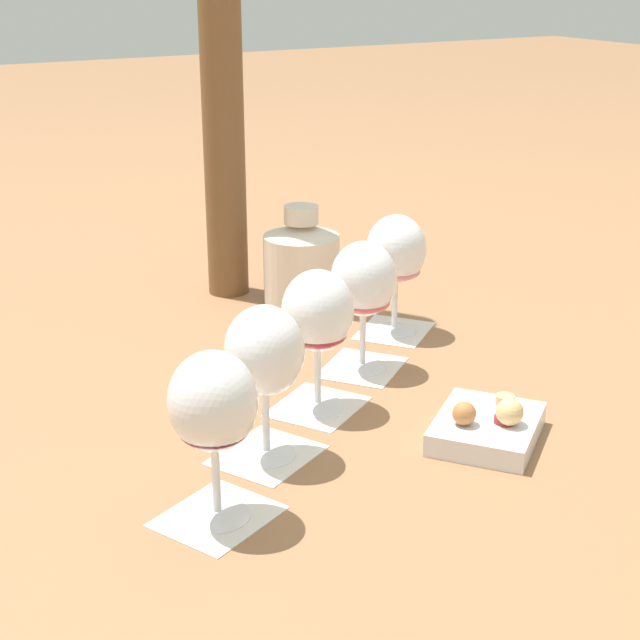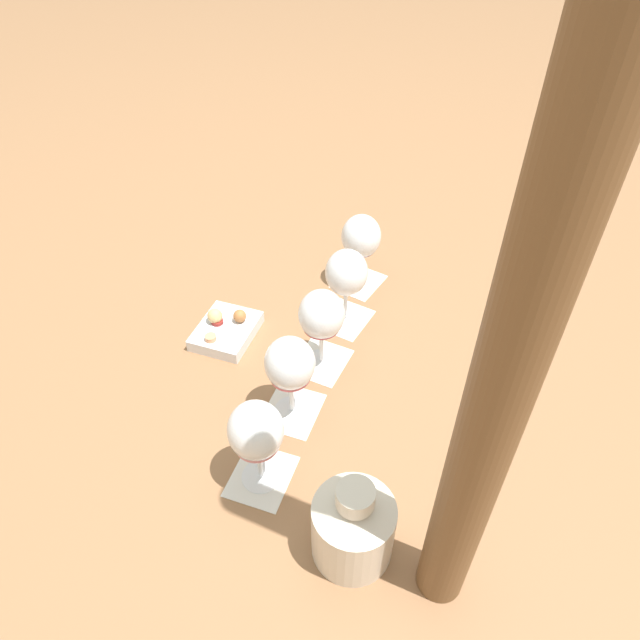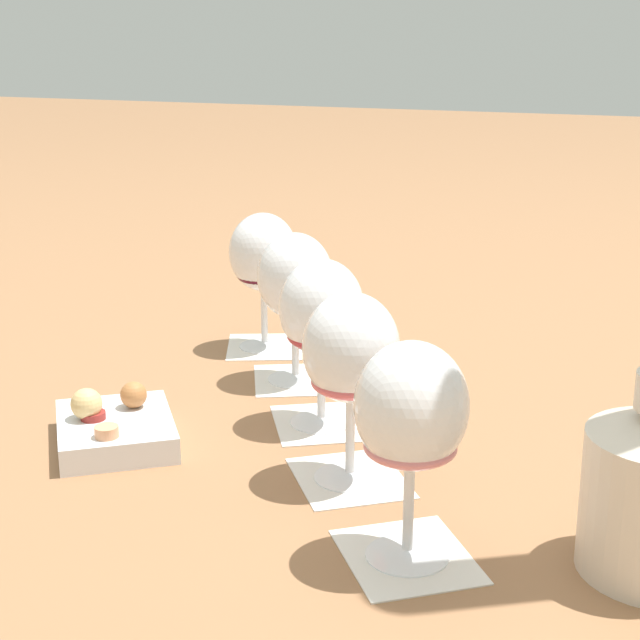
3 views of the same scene
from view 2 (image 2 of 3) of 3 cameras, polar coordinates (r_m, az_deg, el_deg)
The scene contains 14 objects.
ground_plane at distance 1.09m, azimuth -0.18°, elevation -4.33°, with size 8.00×8.00×0.00m, color #936642.
tasting_card_0 at distance 0.94m, azimuth -5.88°, elevation -15.27°, with size 0.14×0.14×0.00m.
tasting_card_1 at distance 1.02m, azimuth -2.79°, elevation -8.99°, with size 0.14×0.14×0.00m.
tasting_card_2 at distance 1.09m, azimuth 0.25°, elevation -4.26°, with size 0.13×0.14×0.00m.
tasting_card_3 at distance 1.18m, azimuth 2.49°, elevation 0.14°, with size 0.13×0.14×0.00m.
tasting_card_4 at distance 1.28m, azimuth 3.87°, elevation 3.86°, with size 0.13×0.14×0.00m.
wine_glass_0 at distance 0.85m, azimuth -6.41°, elevation -11.20°, with size 0.08×0.08×0.17m.
wine_glass_1 at distance 0.93m, azimuth -3.02°, elevation -4.66°, with size 0.08×0.08×0.17m.
wine_glass_2 at distance 1.01m, azimuth 0.27°, elevation 0.11°, with size 0.08×0.08×0.17m.
wine_glass_3 at distance 1.11m, azimuth 2.66°, elevation 4.44°, with size 0.08×0.08×0.17m.
wine_glass_4 at distance 1.21m, azimuth 4.12°, elevation 8.02°, with size 0.08×0.08×0.17m.
ceramic_vase at distance 0.83m, azimuth 3.33°, elevation -19.79°, with size 0.12×0.12×0.15m.
snack_dish at distance 1.15m, azimuth -9.39°, elevation -0.93°, with size 0.17×0.17×0.06m.
umbrella_pole at distance 0.52m, azimuth 18.35°, elevation -4.33°, with size 0.06×0.06×0.87m.
Camera 2 is at (-0.63, 0.40, 0.80)m, focal length 32.00 mm.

